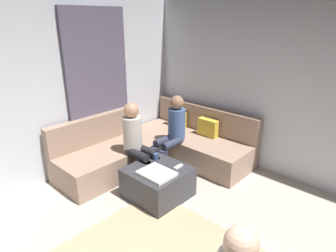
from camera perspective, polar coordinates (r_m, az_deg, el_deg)
The scene contains 10 objects.
wall_back at distance 4.48m, azimuth 27.91°, elevation 5.33°, with size 6.00×0.12×2.70m, color silver.
wall_left at distance 4.33m, azimuth -28.62°, elevation 4.77°, with size 0.12×6.00×2.70m, color silver.
curtain_panel at distance 4.82m, azimuth -13.43°, elevation 6.90°, with size 0.06×1.10×2.50m, color #595166.
sectional_couch at distance 4.93m, azimuth -1.89°, elevation -4.20°, with size 2.10×2.55×0.87m.
ottoman at distance 4.08m, azimuth -2.00°, elevation -10.99°, with size 0.76×0.76×0.42m, color #333338.
folded_blanket at distance 3.83m, azimuth -2.25°, elevation -9.28°, with size 0.44×0.36×0.04m, color white.
coffee_mug at distance 4.20m, azimuth -2.45°, elevation -5.97°, with size 0.08×0.08×0.10m, color #334C72.
game_remote at distance 4.00m, azimuth 2.04°, elevation -7.99°, with size 0.05×0.15×0.02m, color white.
person_on_couch_back at distance 4.64m, azimuth 0.92°, elevation -0.73°, with size 0.30×0.60×1.20m.
person_on_couch_side at distance 4.30m, azimuth -6.14°, elevation -2.64°, with size 0.60×0.30×1.20m.
Camera 1 is at (1.08, -1.29, 2.35)m, focal length 31.06 mm.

